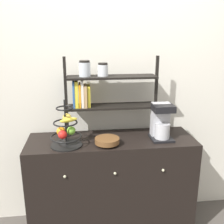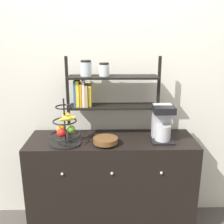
% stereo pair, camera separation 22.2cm
% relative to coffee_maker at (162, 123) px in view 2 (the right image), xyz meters
% --- Properties ---
extents(wall_back, '(7.00, 0.05, 2.60)m').
position_rel_coffee_maker_xyz_m(wall_back, '(-0.43, 0.32, 0.24)').
color(wall_back, silver).
rests_on(wall_back, ground_plane).
extents(sideboard, '(1.46, 0.50, 0.91)m').
position_rel_coffee_maker_xyz_m(sideboard, '(-0.43, 0.03, -0.61)').
color(sideboard, black).
rests_on(sideboard, ground_plane).
extents(coffee_maker, '(0.18, 0.20, 0.31)m').
position_rel_coffee_maker_xyz_m(coffee_maker, '(0.00, 0.00, 0.00)').
color(coffee_maker, black).
rests_on(coffee_maker, sideboard).
extents(fruit_stand, '(0.26, 0.26, 0.39)m').
position_rel_coffee_maker_xyz_m(fruit_stand, '(-0.82, -0.06, -0.03)').
color(fruit_stand, black).
rests_on(fruit_stand, sideboard).
extents(wooden_bowl, '(0.20, 0.20, 0.06)m').
position_rel_coffee_maker_xyz_m(wooden_bowl, '(-0.48, -0.09, -0.12)').
color(wooden_bowl, brown).
rests_on(wooden_bowl, sideboard).
extents(shelf_hutch, '(0.82, 0.20, 0.71)m').
position_rel_coffee_maker_xyz_m(shelf_hutch, '(-0.53, 0.14, 0.27)').
color(shelf_hutch, black).
rests_on(shelf_hutch, sideboard).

